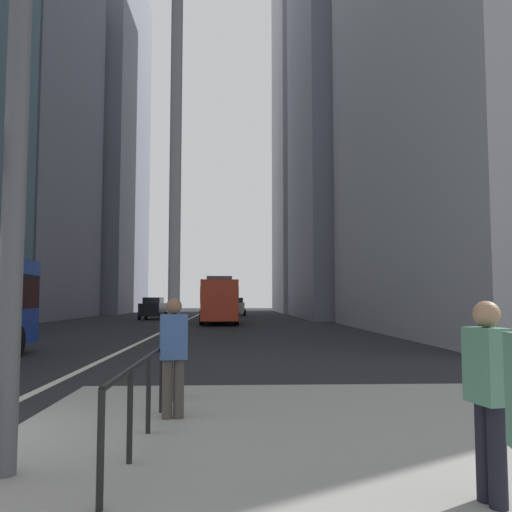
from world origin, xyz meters
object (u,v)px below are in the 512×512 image
street_lamp_post (176,99)px  pedestrian_far (489,390)px  car_receding_far (236,306)px  city_bus_red_receding (219,299)px  car_oncoming_mid (153,308)px  car_receding_near (228,307)px  pedestrian_walking (173,351)px

street_lamp_post → pedestrian_far: 7.08m
pedestrian_far → car_receding_far: bearing=91.7°
city_bus_red_receding → car_oncoming_mid: bearing=127.5°
car_receding_near → pedestrian_walking: (-0.39, -49.82, 0.10)m
pedestrian_far → city_bus_red_receding: bearing=94.8°
car_receding_far → street_lamp_post: 51.37m
car_oncoming_mid → pedestrian_walking: size_ratio=2.72×
city_bus_red_receding → street_lamp_post: size_ratio=1.39×
city_bus_red_receding → pedestrian_far: 36.97m
city_bus_red_receding → pedestrian_walking: size_ratio=6.59×
city_bus_red_receding → car_receding_near: bearing=88.1°
car_oncoming_mid → car_receding_near: size_ratio=1.10×
car_oncoming_mid → pedestrian_walking: bearing=-81.5°
car_oncoming_mid → car_receding_far: bearing=56.1°
pedestrian_walking → pedestrian_far: (2.96, -3.35, -0.02)m
car_receding_far → pedestrian_far: 55.96m
car_oncoming_mid → street_lamp_post: 40.63m
city_bus_red_receding → car_receding_near: (0.54, 16.34, -0.85)m
car_oncoming_mid → pedestrian_far: size_ratio=2.76×
car_receding_near → car_receding_far: bearing=71.3°
car_oncoming_mid → street_lamp_post: (6.05, -39.95, 4.29)m
car_receding_near → pedestrian_walking: bearing=-90.5°
city_bus_red_receding → street_lamp_post: (-0.01, -32.06, 3.45)m
street_lamp_post → car_receding_near: bearing=89.4°
car_receding_far → street_lamp_post: (-1.49, -51.17, 4.29)m
car_receding_near → pedestrian_walking: car_receding_near is taller
car_receding_far → pedestrian_walking: size_ratio=2.74×
street_lamp_post → pedestrian_walking: (0.15, -1.42, -4.20)m
car_receding_far → car_receding_near: bearing=-108.7°
car_receding_far → city_bus_red_receding: bearing=-94.4°
car_receding_far → pedestrian_walking: bearing=-91.5°
pedestrian_walking → street_lamp_post: bearing=96.1°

